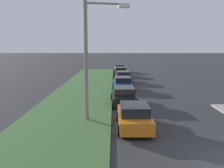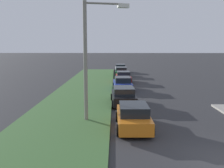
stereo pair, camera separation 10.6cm
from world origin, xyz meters
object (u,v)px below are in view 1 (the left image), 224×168
parked_car_red (123,77)px  parked_car_silver (120,68)px  streetlight (92,52)px  parked_car_orange (134,117)px  parked_car_blue (122,84)px  parked_car_black (124,96)px  parked_car_green (121,72)px

parked_car_red → parked_car_silver: 12.57m
parked_car_red → streetlight: (-17.21, 2.57, 3.67)m
parked_car_orange → parked_car_silver: bearing=-0.5°
parked_car_blue → parked_car_silver: (18.44, -0.13, 0.00)m
parked_car_black → parked_car_green: size_ratio=1.01×
parked_car_green → streetlight: 24.19m
parked_car_orange → parked_car_black: bearing=2.8°
parked_car_black → parked_car_silver: (25.19, -0.24, 0.00)m
parked_car_green → streetlight: bearing=174.7°
parked_car_green → parked_car_silver: same height
parked_car_blue → parked_car_green: 12.45m
parked_car_black → parked_car_silver: 25.19m
parked_car_black → parked_car_green: (19.19, -0.27, 0.00)m
parked_car_black → streetlight: 6.27m
parked_car_black → parked_car_green: 19.20m
parked_car_red → parked_car_silver: size_ratio=1.00×
parked_car_orange → streetlight: streetlight is taller
parked_car_orange → parked_car_green: (25.28, 0.10, 0.00)m
parked_car_black → parked_car_red: (12.62, -0.38, 0.00)m
parked_car_blue → parked_car_black: bearing=176.1°
streetlight → parked_car_black: bearing=-25.6°
parked_car_silver → streetlight: bearing=174.2°
parked_car_black → parked_car_red: bearing=-4.2°
parked_car_black → parked_car_blue: size_ratio=1.00×
parked_car_orange → parked_car_blue: size_ratio=0.99×
parked_car_silver → streetlight: 30.10m
parked_car_black → streetlight: bearing=152.0°
parked_car_blue → streetlight: streetlight is taller
parked_car_orange → parked_car_green: same height
parked_car_orange → parked_car_green: bearing=-0.5°
parked_car_black → parked_car_green: bearing=-3.3°
parked_car_orange → parked_car_red: (18.71, -0.00, 0.00)m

